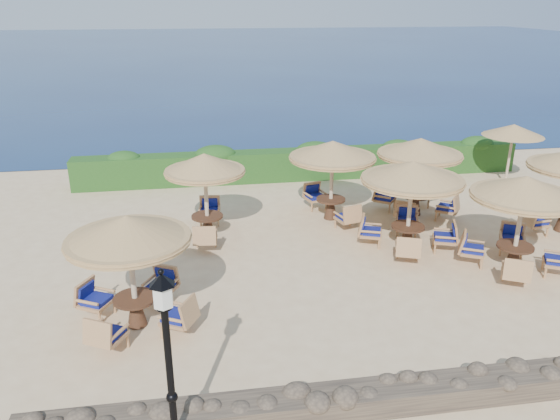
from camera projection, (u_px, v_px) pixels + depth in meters
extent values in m
plane|color=beige|center=(351.00, 254.00, 15.69)|extent=(120.00, 120.00, 0.00)
plane|color=#0B1C47|center=(220.00, 49.00, 80.16)|extent=(160.00, 160.00, 0.00)
cube|color=#1B4315|center=(303.00, 164.00, 22.10)|extent=(18.00, 0.90, 1.20)
cube|color=brown|center=(445.00, 390.00, 9.90)|extent=(15.00, 0.65, 0.44)
cylinder|color=black|center=(170.00, 378.00, 8.17)|extent=(0.11, 0.11, 2.40)
cylinder|color=silver|center=(163.00, 295.00, 7.65)|extent=(0.30, 0.30, 0.36)
cone|color=black|center=(162.00, 279.00, 7.56)|extent=(0.40, 0.40, 0.18)
cylinder|color=beige|center=(509.00, 157.00, 21.21)|extent=(0.10, 0.10, 2.20)
cone|color=#9E7441|center=(514.00, 130.00, 20.82)|extent=(2.30, 2.30, 0.45)
cylinder|color=beige|center=(133.00, 278.00, 11.85)|extent=(0.12, 0.12, 2.40)
cone|color=#9E7441|center=(127.00, 228.00, 11.42)|extent=(2.68, 2.68, 0.55)
cylinder|color=#9E7441|center=(128.00, 240.00, 11.52)|extent=(2.63, 2.63, 0.14)
cylinder|color=#472A19|center=(135.00, 299.00, 12.04)|extent=(0.96, 0.96, 0.06)
cone|color=#472A19|center=(136.00, 312.00, 12.16)|extent=(0.44, 0.44, 0.64)
cylinder|color=beige|center=(410.00, 210.00, 15.66)|extent=(0.12, 0.12, 2.40)
cone|color=#9E7441|center=(413.00, 171.00, 15.23)|extent=(2.92, 2.92, 0.55)
cylinder|color=#9E7441|center=(412.00, 180.00, 15.33)|extent=(2.87, 2.87, 0.14)
cylinder|color=#472A19|center=(408.00, 227.00, 15.85)|extent=(0.96, 0.96, 0.06)
cone|color=#472A19|center=(407.00, 237.00, 15.97)|extent=(0.44, 0.44, 0.64)
cylinder|color=beige|center=(518.00, 229.00, 14.38)|extent=(0.12, 0.12, 2.40)
cone|color=#9E7441|center=(526.00, 186.00, 13.95)|extent=(2.74, 2.74, 0.55)
cylinder|color=#9E7441|center=(524.00, 197.00, 14.05)|extent=(2.69, 2.69, 0.14)
cylinder|color=#472A19|center=(515.00, 246.00, 14.57)|extent=(0.96, 0.96, 0.06)
cone|color=#472A19|center=(513.00, 258.00, 14.69)|extent=(0.44, 0.44, 0.64)
cylinder|color=beige|center=(206.00, 200.00, 16.41)|extent=(0.12, 0.12, 2.40)
cone|color=#9E7441|center=(204.00, 162.00, 15.98)|extent=(2.41, 2.41, 0.55)
cylinder|color=#9E7441|center=(205.00, 172.00, 16.08)|extent=(2.37, 2.37, 0.14)
cylinder|color=#472A19|center=(207.00, 216.00, 16.60)|extent=(0.96, 0.96, 0.06)
cone|color=#472A19|center=(208.00, 227.00, 16.72)|extent=(0.44, 0.44, 0.64)
cylinder|color=beige|center=(331.00, 184.00, 17.81)|extent=(0.12, 0.12, 2.40)
cone|color=#9E7441|center=(333.00, 149.00, 17.39)|extent=(2.82, 2.82, 0.55)
cylinder|color=#9E7441|center=(332.00, 158.00, 17.49)|extent=(2.76, 2.76, 0.14)
cylinder|color=#472A19|center=(331.00, 199.00, 18.00)|extent=(0.96, 0.96, 0.06)
cone|color=#472A19|center=(331.00, 209.00, 18.13)|extent=(0.44, 0.44, 0.64)
cylinder|color=beige|center=(417.00, 181.00, 18.16)|extent=(0.12, 0.12, 2.40)
cone|color=#9E7441|center=(420.00, 146.00, 17.73)|extent=(2.78, 2.78, 0.55)
cylinder|color=#9E7441|center=(420.00, 155.00, 17.83)|extent=(2.73, 2.73, 0.14)
cylinder|color=#472A19|center=(416.00, 196.00, 18.34)|extent=(0.96, 0.96, 0.06)
cone|color=#472A19|center=(415.00, 205.00, 18.47)|extent=(0.44, 0.44, 0.64)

